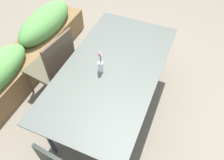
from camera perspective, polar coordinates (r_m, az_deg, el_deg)
The scene contains 5 objects.
ground_plane at distance 2.95m, azimuth 2.21°, elevation -6.60°, with size 12.00×12.00×0.00m, color #756B5B.
dining_table at distance 2.36m, azimuth -0.00°, elevation 2.26°, with size 1.89×1.01×0.77m.
chair_far_side at distance 2.78m, azimuth -14.88°, elevation 3.95°, with size 0.56×0.56×0.99m.
flower_vase at distance 2.23m, azimuth -3.04°, elevation 4.21°, with size 0.06×0.06×0.27m.
planter_box at distance 3.38m, azimuth -21.76°, elevation 6.48°, with size 2.56×0.50×0.69m.
Camera 1 is at (-1.55, -0.53, 2.45)m, focal length 34.81 mm.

